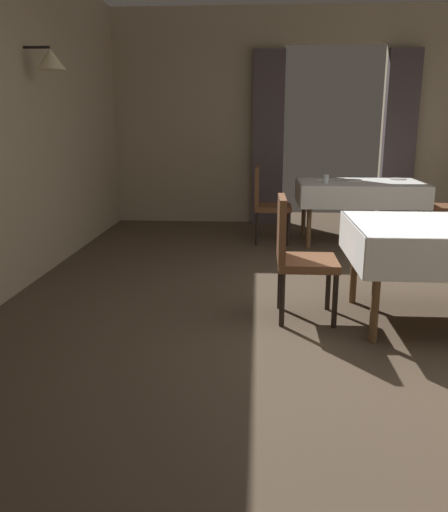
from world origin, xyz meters
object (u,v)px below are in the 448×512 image
(plate_far_b, at_px, (397,179))
(glass_far_d, at_px, (326,179))
(chair_mid_left, at_px, (297,252))
(plate_far_c, at_px, (353,180))
(chair_far_left, at_px, (266,201))
(plate_far_a, at_px, (322,179))
(dining_table_far, at_px, (359,189))

(plate_far_b, distance_m, glass_far_d, 1.08)
(chair_mid_left, relative_size, plate_far_b, 4.19)
(plate_far_c, height_order, glass_far_d, glass_far_d)
(chair_mid_left, xyz_separation_m, glass_far_d, (0.50, 2.48, 0.29))
(chair_far_left, distance_m, glass_far_d, 0.76)
(glass_far_d, bearing_deg, plate_far_c, 38.38)
(chair_mid_left, relative_size, plate_far_a, 4.20)
(plate_far_a, xyz_separation_m, plate_far_c, (0.37, -0.11, 0.00))
(chair_mid_left, height_order, plate_far_c, chair_mid_left)
(glass_far_d, bearing_deg, plate_far_b, 27.08)
(chair_mid_left, distance_m, plate_far_b, 3.32)
(chair_mid_left, distance_m, plate_far_c, 2.93)
(plate_far_a, bearing_deg, dining_table_far, -26.33)
(chair_far_left, bearing_deg, plate_far_c, 10.24)
(plate_far_a, height_order, plate_far_b, same)
(dining_table_far, height_order, glass_far_d, glass_far_d)
(chair_far_left, height_order, plate_far_c, chair_far_left)
(dining_table_far, xyz_separation_m, plate_far_a, (-0.43, 0.21, 0.10))
(dining_table_far, distance_m, chair_mid_left, 2.84)
(plate_far_b, relative_size, glass_far_d, 2.16)
(plate_far_c, relative_size, glass_far_d, 2.07)
(chair_far_left, bearing_deg, chair_mid_left, -85.77)
(plate_far_b, height_order, glass_far_d, glass_far_d)
(chair_far_left, distance_m, plate_far_b, 1.72)
(plate_far_a, bearing_deg, plate_far_b, 4.89)
(dining_table_far, bearing_deg, glass_far_d, -156.03)
(plate_far_b, bearing_deg, plate_far_a, -175.11)
(chair_far_left, xyz_separation_m, glass_far_d, (0.70, -0.10, 0.29))
(plate_far_a, bearing_deg, glass_far_d, -90.88)
(dining_table_far, distance_m, glass_far_d, 0.50)
(dining_table_far, xyz_separation_m, chair_mid_left, (-0.94, -2.68, -0.15))
(dining_table_far, xyz_separation_m, plate_far_c, (-0.06, 0.10, 0.10))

